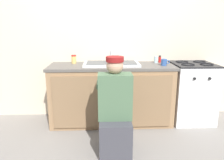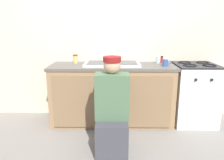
{
  "view_description": "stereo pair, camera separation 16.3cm",
  "coord_description": "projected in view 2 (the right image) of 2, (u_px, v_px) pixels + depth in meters",
  "views": [
    {
      "loc": [
        -0.12,
        -2.82,
        1.44
      ],
      "look_at": [
        0.0,
        0.1,
        0.7
      ],
      "focal_mm": 35.0,
      "sensor_mm": 36.0,
      "label": 1
    },
    {
      "loc": [
        0.04,
        -2.82,
        1.44
      ],
      "look_at": [
        0.0,
        0.1,
        0.7
      ],
      "focal_mm": 35.0,
      "sensor_mm": 36.0,
      "label": 2
    }
  ],
  "objects": [
    {
      "name": "counter_cabinet",
      "position": [
        112.0,
        95.0,
        3.27
      ],
      "size": [
        1.76,
        0.62,
        0.84
      ],
      "color": "#997551",
      "rests_on": "ground_plane"
    },
    {
      "name": "water_glass",
      "position": [
        158.0,
        60.0,
        3.29
      ],
      "size": [
        0.06,
        0.06,
        0.1
      ],
      "color": "#ADC6CC",
      "rests_on": "countertop"
    },
    {
      "name": "coffee_mug",
      "position": [
        165.0,
        63.0,
        3.06
      ],
      "size": [
        0.13,
        0.08,
        0.09
      ],
      "color": "#335699",
      "rests_on": "countertop"
    },
    {
      "name": "ground_plane",
      "position": [
        112.0,
        130.0,
        3.09
      ],
      "size": [
        12.0,
        12.0,
        0.0
      ],
      "primitive_type": "plane",
      "color": "gray"
    },
    {
      "name": "stove_range",
      "position": [
        194.0,
        93.0,
        3.25
      ],
      "size": [
        0.6,
        0.62,
        0.91
      ],
      "color": "white",
      "rests_on": "ground_plane"
    },
    {
      "name": "condiment_jar",
      "position": [
        75.0,
        59.0,
        3.3
      ],
      "size": [
        0.07,
        0.07,
        0.13
      ],
      "color": "#DBB760",
      "rests_on": "countertop"
    },
    {
      "name": "spice_bottle_red",
      "position": [
        162.0,
        60.0,
        3.33
      ],
      "size": [
        0.04,
        0.04,
        0.1
      ],
      "color": "red",
      "rests_on": "countertop"
    },
    {
      "name": "plumber_person",
      "position": [
        112.0,
        113.0,
        2.49
      ],
      "size": [
        0.42,
        0.61,
        1.1
      ],
      "color": "#3F3F47",
      "rests_on": "ground_plane"
    },
    {
      "name": "back_wall",
      "position": [
        112.0,
        38.0,
        3.41
      ],
      "size": [
        6.0,
        0.1,
        2.5
      ],
      "primitive_type": "cube",
      "color": "beige",
      "rests_on": "ground_plane"
    },
    {
      "name": "countertop",
      "position": [
        112.0,
        66.0,
        3.17
      ],
      "size": [
        1.8,
        0.62,
        0.04
      ],
      "primitive_type": "cube",
      "color": "#5B5651",
      "rests_on": "counter_cabinet"
    },
    {
      "name": "sink_double_basin",
      "position": [
        112.0,
        64.0,
        3.16
      ],
      "size": [
        0.8,
        0.44,
        0.19
      ],
      "color": "silver",
      "rests_on": "countertop"
    }
  ]
}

